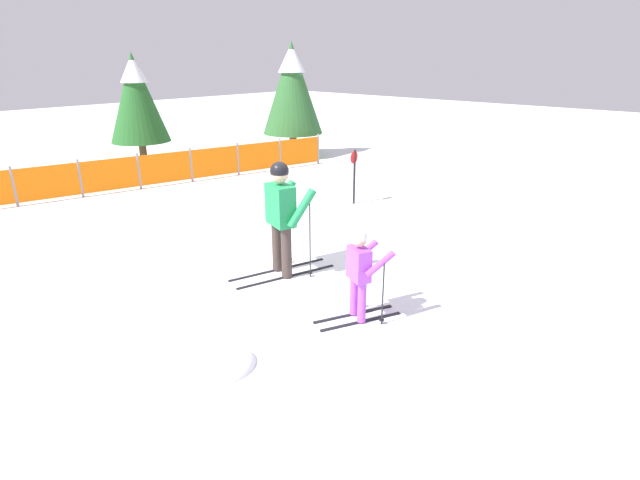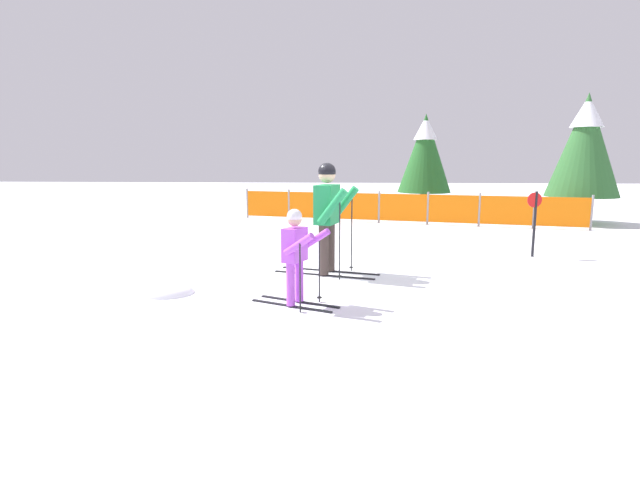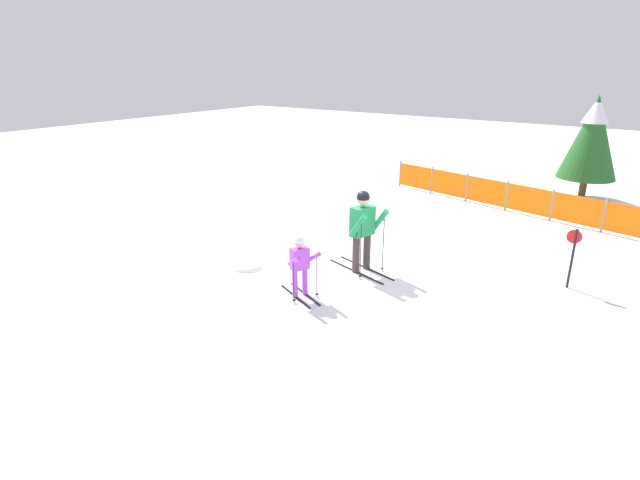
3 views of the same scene
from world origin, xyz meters
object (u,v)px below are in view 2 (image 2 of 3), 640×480
(safety_fence, at_px, (403,208))
(conifer_near, at_px, (585,144))
(skier_adult, at_px, (328,209))
(trail_marker, at_px, (534,216))
(conifer_far, at_px, (425,152))
(skier_child, at_px, (296,249))

(safety_fence, distance_m, conifer_near, 5.39)
(skier_adult, bearing_deg, conifer_near, 60.59)
(skier_adult, distance_m, trail_marker, 4.17)
(safety_fence, relative_size, conifer_far, 2.86)
(conifer_near, xyz_separation_m, trail_marker, (-3.11, -5.12, -1.48))
(safety_fence, relative_size, trail_marker, 7.65)
(trail_marker, bearing_deg, conifer_near, 58.71)
(conifer_far, distance_m, conifer_near, 4.82)
(skier_child, distance_m, conifer_near, 11.30)
(safety_fence, bearing_deg, conifer_far, 71.35)
(safety_fence, height_order, conifer_near, conifer_near)
(conifer_far, xyz_separation_m, trail_marker, (0.96, -7.70, -1.28))
(skier_adult, height_order, skier_child, skier_adult)
(skier_child, relative_size, conifer_near, 0.34)
(skier_adult, xyz_separation_m, safety_fence, (1.86, 6.39, -0.60))
(conifer_near, distance_m, trail_marker, 6.17)
(skier_child, relative_size, safety_fence, 0.13)
(skier_adult, xyz_separation_m, trail_marker, (3.82, 1.65, -0.29))
(skier_adult, relative_size, skier_child, 1.45)
(conifer_far, relative_size, conifer_near, 0.91)
(skier_child, bearing_deg, trail_marker, 63.58)
(conifer_near, bearing_deg, trail_marker, -121.29)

